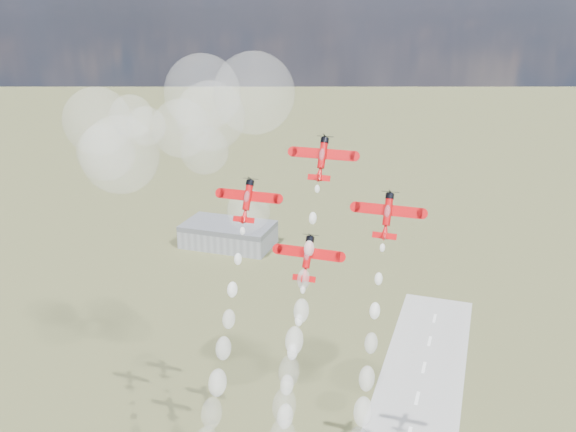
% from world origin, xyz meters
% --- Properties ---
extents(hangar, '(50.00, 28.00, 13.00)m').
position_xyz_m(hangar, '(-120.00, 180.00, 6.50)').
color(hangar, gray).
rests_on(hangar, ground).
extents(plane_lead, '(13.68, 7.14, 8.96)m').
position_xyz_m(plane_lead, '(-19.06, 7.67, 99.37)').
color(plane_lead, '#C1090B').
rests_on(plane_lead, ground).
extents(plane_left, '(13.68, 7.14, 8.96)m').
position_xyz_m(plane_left, '(-34.37, 2.56, 89.94)').
color(plane_left, '#C1090B').
rests_on(plane_left, ground).
extents(plane_right, '(13.68, 7.14, 8.96)m').
position_xyz_m(plane_right, '(-3.75, 2.56, 89.94)').
color(plane_right, '#C1090B').
rests_on(plane_right, ground).
extents(plane_slot, '(13.68, 7.14, 8.96)m').
position_xyz_m(plane_slot, '(-19.06, -2.54, 80.52)').
color(plane_slot, '#C1090B').
rests_on(plane_slot, ground).
extents(smoke_trail_lead, '(5.38, 27.39, 48.21)m').
position_xyz_m(smoke_trail_lead, '(-19.04, -14.97, 57.53)').
color(smoke_trail_lead, white).
rests_on(smoke_trail_lead, plane_lead).
extents(smoke_trail_left, '(5.66, 27.06, 48.49)m').
position_xyz_m(smoke_trail_left, '(-34.34, -19.89, 47.78)').
color(smoke_trail_left, white).
rests_on(smoke_trail_left, plane_left).
extents(drifted_smoke_cloud, '(71.17, 33.43, 44.11)m').
position_xyz_m(drifted_smoke_cloud, '(-68.31, 30.21, 99.40)').
color(drifted_smoke_cloud, white).
rests_on(drifted_smoke_cloud, ground).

